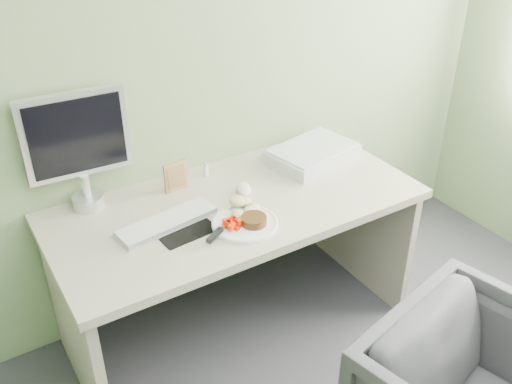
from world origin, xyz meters
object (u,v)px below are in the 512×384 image
monitor (77,145)px  plate (245,224)px  desk (237,236)px  scanner (312,154)px

monitor → plate: bearing=-41.8°
desk → monitor: size_ratio=3.16×
plate → monitor: size_ratio=0.53×
plate → monitor: 0.75m
desk → plate: size_ratio=5.92×
desk → scanner: bearing=15.1°
desk → monitor: monitor is taller
desk → scanner: 0.57m
scanner → monitor: monitor is taller
desk → plate: (-0.06, -0.17, 0.19)m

